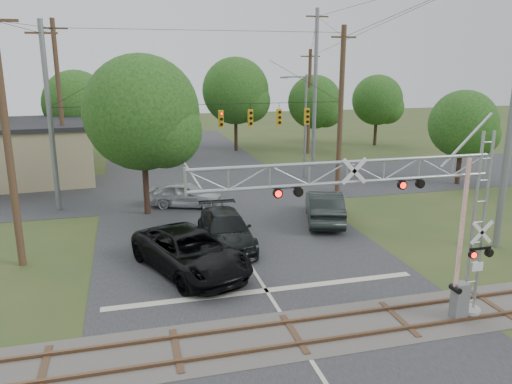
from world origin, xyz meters
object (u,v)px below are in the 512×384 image
object	(u,v)px
traffic_signal_span	(219,115)
streetlight	(303,121)
pickup_black	(190,252)
crossing_gantry	(401,211)
sedan_silver	(186,194)
car_dark	(226,230)

from	to	relation	value
traffic_signal_span	streetlight	bearing A→B (deg)	31.17
pickup_black	crossing_gantry	bearing A→B (deg)	-68.57
pickup_black	sedan_silver	size ratio (longest dim) A/B	1.41
sedan_silver	pickup_black	bearing A→B (deg)	-165.24
traffic_signal_span	car_dark	xyz separation A→B (m)	(-1.40, -8.94, -4.84)
traffic_signal_span	sedan_silver	distance (m)	5.62
crossing_gantry	traffic_signal_span	bearing A→B (deg)	98.31
crossing_gantry	sedan_silver	xyz separation A→B (m)	(-5.15, 17.07, -3.44)
sedan_silver	streetlight	xyz separation A→B (m)	(10.07, 5.88, 3.76)
crossing_gantry	pickup_black	xyz separation A→B (m)	(-6.24, 6.63, -3.31)
crossing_gantry	pickup_black	world-z (taller)	crossing_gantry
car_dark	sedan_silver	xyz separation A→B (m)	(-1.07, 7.66, -0.04)
car_dark	streetlight	world-z (taller)	streetlight
pickup_black	car_dark	distance (m)	3.52
crossing_gantry	car_dark	distance (m)	10.81
traffic_signal_span	sedan_silver	xyz separation A→B (m)	(-2.47, -1.28, -4.88)
crossing_gantry	sedan_silver	world-z (taller)	crossing_gantry
traffic_signal_span	sedan_silver	world-z (taller)	traffic_signal_span
car_dark	streetlight	distance (m)	16.68
car_dark	sedan_silver	distance (m)	7.73
pickup_black	traffic_signal_span	bearing A→B (deg)	51.26
traffic_signal_span	crossing_gantry	bearing A→B (deg)	-81.69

